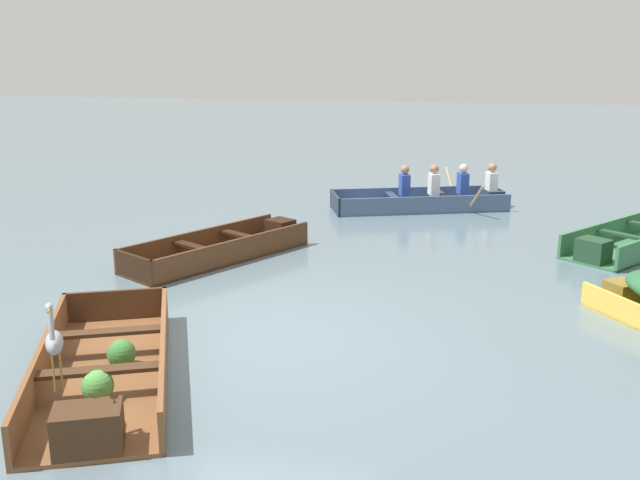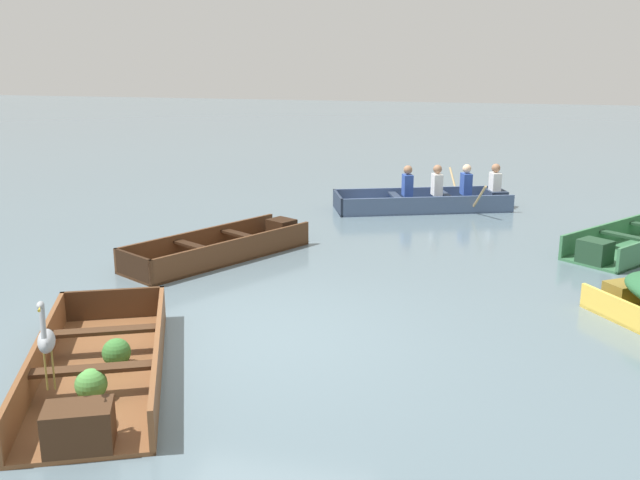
{
  "view_description": "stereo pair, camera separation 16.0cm",
  "coord_description": "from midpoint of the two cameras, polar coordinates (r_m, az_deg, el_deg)",
  "views": [
    {
      "loc": [
        2.38,
        -7.3,
        3.16
      ],
      "look_at": [
        -0.05,
        3.03,
        0.35
      ],
      "focal_mm": 40.0,
      "sensor_mm": 36.0,
      "label": 1
    },
    {
      "loc": [
        2.54,
        -7.26,
        3.16
      ],
      "look_at": [
        -0.05,
        3.03,
        0.35
      ],
      "focal_mm": 40.0,
      "sensor_mm": 36.0,
      "label": 2
    }
  ],
  "objects": [
    {
      "name": "skiff_dark_varnish_near_moored",
      "position": [
        11.43,
        -8.02,
        -0.66
      ],
      "size": [
        2.33,
        3.2,
        0.39
      ],
      "color": "#4C2D19",
      "rests_on": "ground"
    },
    {
      "name": "heron_on_dinghy",
      "position": [
        6.31,
        -21.2,
        -7.5
      ],
      "size": [
        0.3,
        0.43,
        0.84
      ],
      "color": "olive",
      "rests_on": "dinghy_wooden_brown_foreground"
    },
    {
      "name": "dinghy_wooden_brown_foreground",
      "position": [
        7.37,
        -17.5,
        -10.04
      ],
      "size": [
        2.41,
        3.38,
        0.4
      ],
      "color": "brown",
      "rests_on": "ground"
    },
    {
      "name": "skiff_green_mid_moored",
      "position": [
        12.78,
        23.53,
        -0.11
      ],
      "size": [
        2.75,
        3.18,
        0.4
      ],
      "color": "#387047",
      "rests_on": "ground"
    },
    {
      "name": "ground_plane",
      "position": [
        8.31,
        -5.08,
        -7.59
      ],
      "size": [
        80.0,
        80.0,
        0.0
      ],
      "primitive_type": "plane",
      "color": "slate"
    },
    {
      "name": "rowboat_slate_blue_with_crew",
      "position": [
        14.96,
        8.58,
        3.35
      ],
      "size": [
        3.7,
        2.58,
        0.92
      ],
      "color": "#475B7F",
      "rests_on": "ground"
    }
  ]
}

